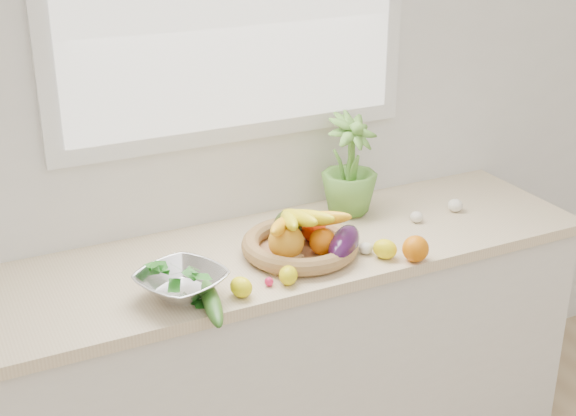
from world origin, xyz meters
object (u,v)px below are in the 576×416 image
fruit_basket (299,239)px  colander_with_spinach (181,278)px  potted_herb (350,164)px  apple (315,231)px  eggplant (344,244)px  cucumber (212,302)px

fruit_basket → colander_with_spinach: size_ratio=1.17×
potted_herb → colander_with_spinach: (-0.76, -0.33, -0.13)m
apple → eggplant: (0.03, -0.14, 0.01)m
eggplant → cucumber: bearing=-166.2°
eggplant → potted_herb: bearing=57.3°
cucumber → colander_with_spinach: bearing=116.6°
potted_herb → eggplant: bearing=-122.7°
colander_with_spinach → cucumber: bearing=-63.4°
eggplant → cucumber: size_ratio=0.85×
eggplant → potted_herb: 0.39m
eggplant → colander_with_spinach: colander_with_spinach is taller
potted_herb → fruit_basket: bearing=-145.2°
eggplant → fruit_basket: fruit_basket is taller
eggplant → potted_herb: (0.20, 0.31, 0.15)m
potted_herb → colander_with_spinach: potted_herb is taller
apple → cucumber: (-0.48, -0.27, -0.01)m
eggplant → fruit_basket: (-0.12, 0.09, 0.01)m
apple → eggplant: size_ratio=0.34×
fruit_basket → apple: bearing=32.2°
fruit_basket → colander_with_spinach: fruit_basket is taller
colander_with_spinach → fruit_basket: bearing=13.3°
cucumber → eggplant: bearing=13.8°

